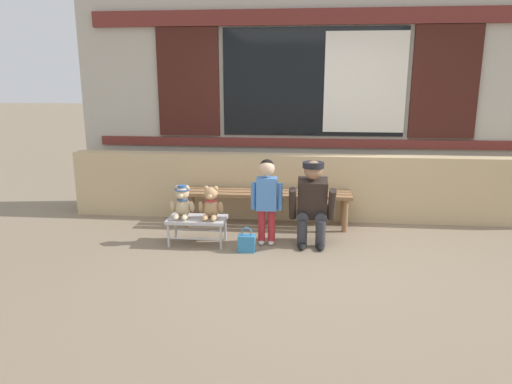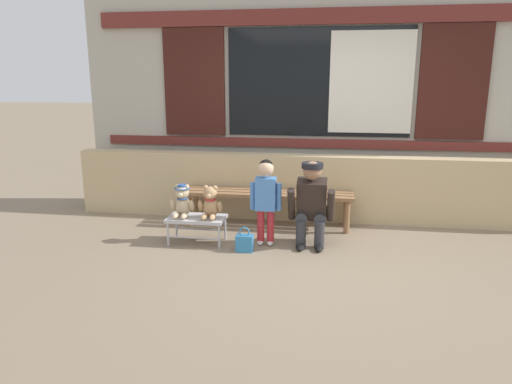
{
  "view_description": "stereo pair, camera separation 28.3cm",
  "coord_description": "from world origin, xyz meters",
  "px_view_note": "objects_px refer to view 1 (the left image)",
  "views": [
    {
      "loc": [
        -0.11,
        -4.56,
        1.8
      ],
      "look_at": [
        -0.63,
        0.58,
        0.55
      ],
      "focal_mm": 32.91,
      "sensor_mm": 36.0,
      "label": 1
    },
    {
      "loc": [
        0.17,
        -4.52,
        1.8
      ],
      "look_at": [
        -0.63,
        0.58,
        0.55
      ],
      "focal_mm": 32.91,
      "sensor_mm": 36.0,
      "label": 2
    }
  ],
  "objects_px": {
    "teddy_bear_with_hat": "(182,202)",
    "adult_crouching": "(313,202)",
    "teddy_bear_plain": "(211,204)",
    "handbag_on_ground": "(247,243)",
    "small_display_bench": "(197,221)",
    "child_standing": "(267,193)",
    "wooden_bench_long": "(266,197)"
  },
  "relations": [
    {
      "from": "teddy_bear_with_hat",
      "to": "adult_crouching",
      "type": "xyz_separation_m",
      "value": [
        1.43,
        0.11,
        0.01
      ]
    },
    {
      "from": "teddy_bear_plain",
      "to": "handbag_on_ground",
      "type": "xyz_separation_m",
      "value": [
        0.42,
        -0.19,
        -0.37
      ]
    },
    {
      "from": "teddy_bear_plain",
      "to": "handbag_on_ground",
      "type": "bearing_deg",
      "value": -24.69
    },
    {
      "from": "teddy_bear_plain",
      "to": "small_display_bench",
      "type": "bearing_deg",
      "value": -179.49
    },
    {
      "from": "small_display_bench",
      "to": "child_standing",
      "type": "height_order",
      "value": "child_standing"
    },
    {
      "from": "small_display_bench",
      "to": "handbag_on_ground",
      "type": "relative_size",
      "value": 2.35
    },
    {
      "from": "teddy_bear_plain",
      "to": "adult_crouching",
      "type": "distance_m",
      "value": 1.12
    },
    {
      "from": "small_display_bench",
      "to": "teddy_bear_plain",
      "type": "xyz_separation_m",
      "value": [
        0.16,
        0.0,
        0.2
      ]
    },
    {
      "from": "small_display_bench",
      "to": "teddy_bear_with_hat",
      "type": "bearing_deg",
      "value": 179.23
    },
    {
      "from": "small_display_bench",
      "to": "adult_crouching",
      "type": "relative_size",
      "value": 0.67
    },
    {
      "from": "wooden_bench_long",
      "to": "teddy_bear_plain",
      "type": "bearing_deg",
      "value": -126.4
    },
    {
      "from": "child_standing",
      "to": "small_display_bench",
      "type": "bearing_deg",
      "value": -175.33
    },
    {
      "from": "teddy_bear_with_hat",
      "to": "adult_crouching",
      "type": "bearing_deg",
      "value": 4.45
    },
    {
      "from": "teddy_bear_with_hat",
      "to": "wooden_bench_long",
      "type": "bearing_deg",
      "value": 40.4
    },
    {
      "from": "child_standing",
      "to": "handbag_on_ground",
      "type": "distance_m",
      "value": 0.59
    },
    {
      "from": "teddy_bear_plain",
      "to": "child_standing",
      "type": "distance_m",
      "value": 0.62
    },
    {
      "from": "teddy_bear_with_hat",
      "to": "teddy_bear_plain",
      "type": "xyz_separation_m",
      "value": [
        0.32,
        -0.0,
        -0.01
      ]
    },
    {
      "from": "teddy_bear_with_hat",
      "to": "child_standing",
      "type": "relative_size",
      "value": 0.38
    },
    {
      "from": "wooden_bench_long",
      "to": "adult_crouching",
      "type": "xyz_separation_m",
      "value": [
        0.57,
        -0.62,
        0.11
      ]
    },
    {
      "from": "wooden_bench_long",
      "to": "handbag_on_ground",
      "type": "xyz_separation_m",
      "value": [
        -0.13,
        -0.92,
        -0.28
      ]
    },
    {
      "from": "child_standing",
      "to": "handbag_on_ground",
      "type": "relative_size",
      "value": 3.52
    },
    {
      "from": "small_display_bench",
      "to": "child_standing",
      "type": "xyz_separation_m",
      "value": [
        0.77,
        0.06,
        0.33
      ]
    },
    {
      "from": "wooden_bench_long",
      "to": "small_display_bench",
      "type": "distance_m",
      "value": 1.02
    },
    {
      "from": "small_display_bench",
      "to": "child_standing",
      "type": "relative_size",
      "value": 0.67
    },
    {
      "from": "teddy_bear_with_hat",
      "to": "handbag_on_ground",
      "type": "height_order",
      "value": "teddy_bear_with_hat"
    },
    {
      "from": "adult_crouching",
      "to": "wooden_bench_long",
      "type": "bearing_deg",
      "value": 132.59
    },
    {
      "from": "small_display_bench",
      "to": "adult_crouching",
      "type": "xyz_separation_m",
      "value": [
        1.27,
        0.11,
        0.21
      ]
    },
    {
      "from": "teddy_bear_with_hat",
      "to": "handbag_on_ground",
      "type": "distance_m",
      "value": 0.85
    },
    {
      "from": "teddy_bear_with_hat",
      "to": "handbag_on_ground",
      "type": "relative_size",
      "value": 1.34
    },
    {
      "from": "wooden_bench_long",
      "to": "child_standing",
      "type": "relative_size",
      "value": 2.19
    },
    {
      "from": "child_standing",
      "to": "adult_crouching",
      "type": "relative_size",
      "value": 1.01
    },
    {
      "from": "small_display_bench",
      "to": "adult_crouching",
      "type": "height_order",
      "value": "adult_crouching"
    }
  ]
}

